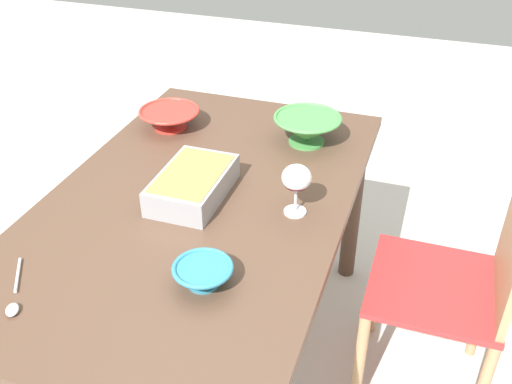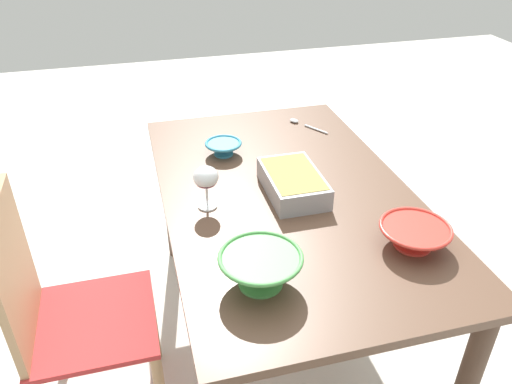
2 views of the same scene
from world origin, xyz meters
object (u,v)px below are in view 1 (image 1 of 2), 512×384
casserole_dish (193,183)px  serving_spoon (14,299)px  serving_bowl (307,128)px  chair (466,277)px  small_bowl (203,273)px  wine_glass (296,180)px  dining_table (199,227)px  mixing_bowl (170,117)px

casserole_dish → serving_spoon: (-0.55, 0.22, -0.04)m
serving_bowl → chair: bearing=-114.7°
serving_bowl → small_bowl: bearing=175.8°
small_bowl → chair: bearing=-51.3°
chair → wine_glass: 0.63m
casserole_dish → serving_bowl: bearing=-28.7°
small_bowl → casserole_dish: bearing=27.3°
wine_glass → serving_spoon: size_ratio=0.82×
wine_glass → serving_spoon: (-0.56, 0.53, -0.10)m
serving_bowl → serving_spoon: 1.08m
dining_table → wine_glass: 0.36m
dining_table → small_bowl: 0.40m
chair → casserole_dish: 0.88m
dining_table → serving_bowl: (0.45, -0.22, 0.16)m
mixing_bowl → serving_bowl: 0.50m
wine_glass → mixing_bowl: wine_glass is taller
serving_spoon → mixing_bowl: bearing=2.5°
mixing_bowl → serving_bowl: bearing=-84.5°
chair → serving_bowl: size_ratio=3.97×
wine_glass → mixing_bowl: bearing=56.9°
small_bowl → serving_spoon: 0.45m
wine_glass → serving_bowl: wine_glass is taller
dining_table → wine_glass: (0.03, -0.29, 0.21)m
mixing_bowl → small_bowl: size_ratio=1.46×
wine_glass → casserole_dish: size_ratio=0.52×
casserole_dish → mixing_bowl: (0.38, 0.26, -0.00)m
dining_table → mixing_bowl: 0.51m
dining_table → casserole_dish: casserole_dish is taller
wine_glass → serving_bowl: bearing=10.0°
serving_bowl → serving_spoon: serving_bowl is taller
chair → serving_bowl: chair is taller
dining_table → chair: (0.18, -0.80, -0.13)m
chair → small_bowl: 0.86m
serving_bowl → dining_table: bearing=153.8°
casserole_dish → mixing_bowl: 0.46m
wine_glass → casserole_dish: 0.32m
chair → casserole_dish: (-0.16, 0.82, 0.27)m
mixing_bowl → small_bowl: mixing_bowl is taller
casserole_dish → mixing_bowl: casserole_dish is taller
dining_table → serving_bowl: size_ratio=6.25×
casserole_dish → small_bowl: (-0.35, -0.18, -0.01)m
serving_spoon → casserole_dish: bearing=-21.9°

